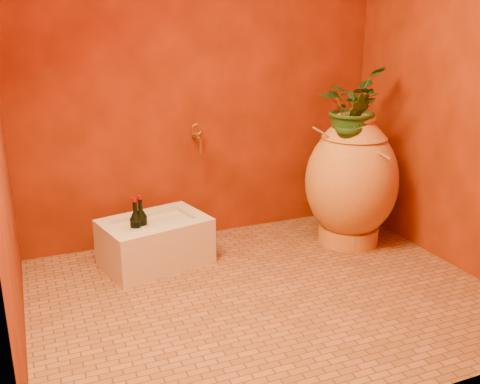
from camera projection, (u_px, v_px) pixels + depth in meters
name	position (u px, v px, depth m)	size (l,w,h in m)	color
floor	(265.00, 295.00, 2.99)	(2.50, 2.50, 0.00)	#935730
wall_back	(203.00, 55.00, 3.48)	(2.50, 0.02, 2.50)	#511A04
wall_right	(466.00, 59.00, 3.06)	(0.02, 2.00, 2.50)	#511A04
amphora	(351.00, 181.00, 3.57)	(0.79, 0.79, 0.88)	#BF8535
stone_basin	(155.00, 242.00, 3.33)	(0.71, 0.56, 0.29)	beige
wine_bottle_a	(136.00, 229.00, 3.20)	(0.08, 0.08, 0.31)	black
wine_bottle_b	(137.00, 227.00, 3.24)	(0.07, 0.07, 0.29)	black
wine_bottle_c	(142.00, 227.00, 3.23)	(0.08, 0.08, 0.31)	black
wall_tap	(198.00, 137.00, 3.53)	(0.08, 0.17, 0.19)	olive
plant_main	(351.00, 106.00, 3.44)	(0.44, 0.39, 0.49)	#204819
plant_side	(353.00, 123.00, 3.35)	(0.21, 0.17, 0.39)	#204819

